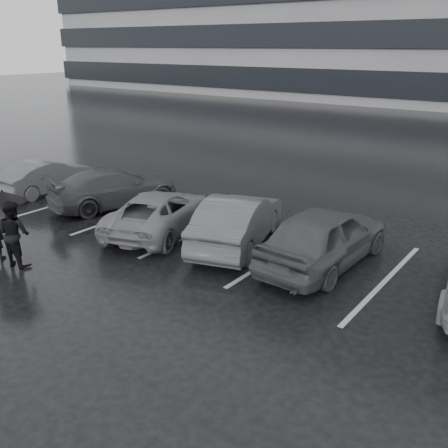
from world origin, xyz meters
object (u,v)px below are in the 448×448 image
car_west_b (159,212)px  car_west_c (114,188)px  car_main (324,236)px  pedestrian_right (14,233)px  car_west_d (47,176)px  car_west_a (237,220)px

car_west_b → car_west_c: (-2.94, 0.89, 0.04)m
car_main → pedestrian_right: pedestrian_right is taller
car_main → pedestrian_right: bearing=38.4°
car_main → car_west_d: car_main is taller
car_west_d → pedestrian_right: size_ratio=2.20×
car_main → pedestrian_right: size_ratio=2.65×
car_west_c → car_west_a: bearing=-166.4°
car_west_a → pedestrian_right: 5.71m
car_west_b → pedestrian_right: 4.08m
car_west_d → car_main: bearing=179.3°
car_main → car_west_b: (-4.94, -0.69, -0.16)m
car_west_a → car_west_d: size_ratio=1.16×
car_main → car_west_b: 4.99m
car_main → car_west_c: 7.89m
car_west_a → car_west_b: size_ratio=0.99×
car_west_b → car_west_a: bearing=172.8°
car_main → car_west_d: 11.18m
car_west_c → car_west_d: bearing=24.0°
car_west_c → car_main: bearing=-163.7°
car_west_a → car_west_b: 2.51m
car_west_d → pedestrian_right: (5.04, -4.43, 0.23)m
car_west_a → car_west_b: bearing=-6.3°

